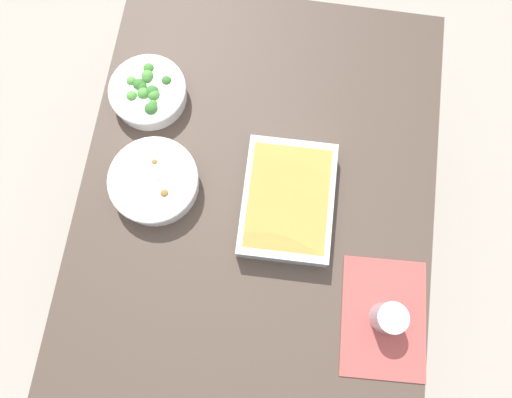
{
  "coord_description": "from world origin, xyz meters",
  "views": [
    {
      "loc": [
        0.29,
        0.04,
        1.88
      ],
      "look_at": [
        0.0,
        0.0,
        0.74
      ],
      "focal_mm": 32.65,
      "sensor_mm": 36.0,
      "label": 1
    }
  ],
  "objects_px": {
    "stew_bowl": "(155,180)",
    "broccoli_bowl": "(148,92)",
    "baking_dish": "(288,200)",
    "drink_cup": "(388,318)",
    "spoon_by_stew": "(170,193)"
  },
  "relations": [
    {
      "from": "baking_dish",
      "to": "spoon_by_stew",
      "type": "height_order",
      "value": "baking_dish"
    },
    {
      "from": "stew_bowl",
      "to": "broccoli_bowl",
      "type": "distance_m",
      "value": 0.24
    },
    {
      "from": "broccoli_bowl",
      "to": "spoon_by_stew",
      "type": "xyz_separation_m",
      "value": [
        0.25,
        0.1,
        -0.03
      ]
    },
    {
      "from": "spoon_by_stew",
      "to": "baking_dish",
      "type": "bearing_deg",
      "value": 93.4
    },
    {
      "from": "stew_bowl",
      "to": "drink_cup",
      "type": "height_order",
      "value": "drink_cup"
    },
    {
      "from": "drink_cup",
      "to": "baking_dish",
      "type": "bearing_deg",
      "value": -133.03
    },
    {
      "from": "stew_bowl",
      "to": "baking_dish",
      "type": "height_order",
      "value": "same"
    },
    {
      "from": "broccoli_bowl",
      "to": "stew_bowl",
      "type": "bearing_deg",
      "value": 15.28
    },
    {
      "from": "stew_bowl",
      "to": "broccoli_bowl",
      "type": "bearing_deg",
      "value": -164.72
    },
    {
      "from": "baking_dish",
      "to": "spoon_by_stew",
      "type": "relative_size",
      "value": 1.86
    },
    {
      "from": "stew_bowl",
      "to": "spoon_by_stew",
      "type": "distance_m",
      "value": 0.05
    },
    {
      "from": "broccoli_bowl",
      "to": "baking_dish",
      "type": "relative_size",
      "value": 0.66
    },
    {
      "from": "spoon_by_stew",
      "to": "stew_bowl",
      "type": "bearing_deg",
      "value": -117.75
    },
    {
      "from": "broccoli_bowl",
      "to": "baking_dish",
      "type": "xyz_separation_m",
      "value": [
        0.24,
        0.4,
        0.0
      ]
    },
    {
      "from": "stew_bowl",
      "to": "broccoli_bowl",
      "type": "relative_size",
      "value": 1.11
    }
  ]
}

